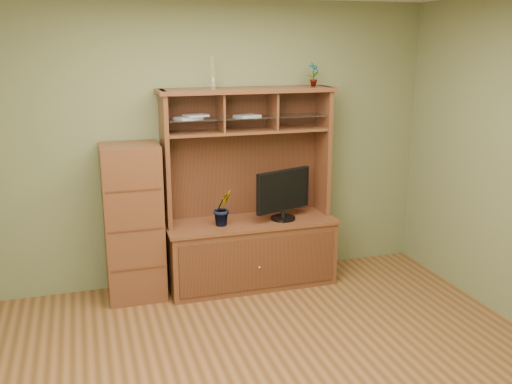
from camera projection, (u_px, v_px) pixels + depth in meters
name	position (u px, v px, depth m)	size (l,w,h in m)	color
room	(273.00, 197.00, 3.62)	(4.54, 4.04, 2.74)	#563618
media_hutch	(250.00, 232.00, 5.53)	(1.66, 0.61, 1.90)	#4D2B16
monitor	(283.00, 194.00, 5.44)	(0.59, 0.25, 0.49)	black
orchid_plant	(223.00, 208.00, 5.30)	(0.19, 0.15, 0.34)	#2B521C
top_plant	(313.00, 74.00, 5.41)	(0.12, 0.08, 0.23)	#2E5E21
reed_diffuser	(212.00, 76.00, 5.13)	(0.06, 0.06, 0.29)	silver
magazines	(210.00, 117.00, 5.21)	(0.82, 0.24, 0.04)	#A3A2A7
side_cabinet	(133.00, 223.00, 5.18)	(0.51, 0.47, 1.44)	#4D2B16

